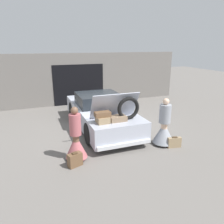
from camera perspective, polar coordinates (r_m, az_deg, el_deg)
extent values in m
plane|color=slate|center=(8.98, -2.95, -3.88)|extent=(40.00, 40.00, 0.00)
cube|color=slate|center=(12.34, -8.76, 8.50)|extent=(12.00, 0.12, 2.80)
cube|color=black|center=(12.32, -8.62, 7.07)|extent=(2.80, 0.02, 2.20)
cube|color=#B2B7C6|center=(8.81, -3.00, -0.71)|extent=(1.88, 4.73, 0.68)
cube|color=#1E2328|center=(8.91, -3.62, 3.35)|extent=(1.65, 1.51, 0.47)
cylinder|color=black|center=(10.02, -10.32, 0.40)|extent=(0.18, 0.76, 0.76)
cylinder|color=black|center=(10.45, -0.91, 1.39)|extent=(0.18, 0.76, 0.76)
cylinder|color=black|center=(7.35, -6.06, -5.70)|extent=(0.18, 0.76, 0.76)
cylinder|color=black|center=(7.93, 6.21, -3.96)|extent=(0.18, 0.76, 0.76)
cube|color=silver|center=(6.81, 3.33, -8.51)|extent=(1.79, 0.10, 0.12)
cube|color=#B2B7C6|center=(7.20, 0.66, 1.67)|extent=(1.60, 0.50, 0.89)
cube|color=#9E8460|center=(6.89, -2.47, -2.02)|extent=(0.39, 0.42, 0.20)
cube|color=#8C7259|center=(7.06, 1.43, -1.67)|extent=(0.55, 0.38, 0.16)
cube|color=brown|center=(6.83, -2.49, -0.60)|extent=(0.50, 0.27, 0.16)
torus|color=black|center=(7.12, 4.31, 0.98)|extent=(0.77, 0.12, 0.77)
cylinder|color=brown|center=(6.48, -9.31, -9.04)|extent=(0.18, 0.18, 0.78)
cone|color=#B25B60|center=(6.47, -9.33, -8.73)|extent=(0.63, 0.63, 0.70)
cylinder|color=#B25B60|center=(6.21, -9.62, -3.26)|extent=(0.33, 0.33, 0.62)
sphere|color=brown|center=(6.08, -9.81, 0.39)|extent=(0.21, 0.21, 0.21)
cylinder|color=beige|center=(7.52, 13.33, -5.49)|extent=(0.21, 0.21, 0.77)
cone|color=#9399A3|center=(7.51, 13.35, -5.21)|extent=(0.72, 0.72, 0.70)
cylinder|color=#9399A3|center=(7.29, 13.71, -0.45)|extent=(0.38, 0.38, 0.61)
sphere|color=beige|center=(7.18, 13.94, 2.69)|extent=(0.21, 0.21, 0.21)
cube|color=brown|center=(6.24, -9.65, -12.22)|extent=(0.44, 0.32, 0.38)
cube|color=#4C3823|center=(6.14, -9.75, -10.52)|extent=(0.17, 0.16, 0.02)
cube|color=#9E8460|center=(7.48, 15.97, -7.66)|extent=(0.46, 0.20, 0.34)
cube|color=#4C3823|center=(7.41, 16.09, -6.33)|extent=(0.17, 0.10, 0.02)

